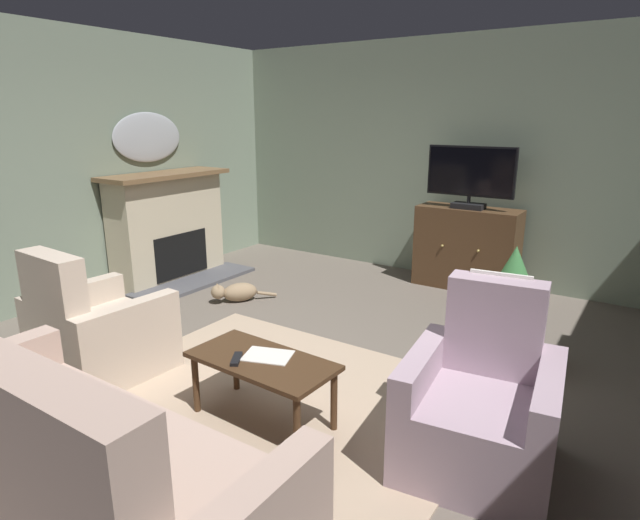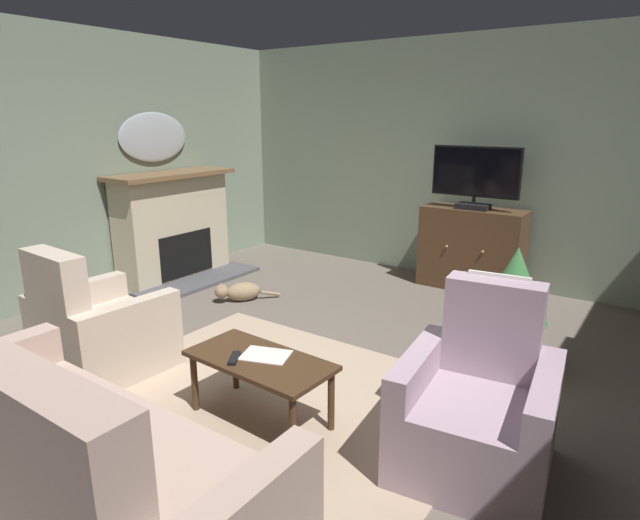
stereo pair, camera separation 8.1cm
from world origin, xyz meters
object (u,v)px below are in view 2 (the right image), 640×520
object	(u,v)px
tv_remote	(234,358)
armchair_in_far_corner	(98,331)
potted_plant_on_hearth_side	(513,300)
television	(475,176)
cat	(240,291)
folded_newspaper	(266,355)
sofa_floral	(68,474)
coffee_table	(260,366)
wall_mirror_oval	(154,137)
armchair_near_window	(477,412)
tv_cabinet	(471,251)
fireplace	(174,228)

from	to	relation	value
tv_remote	armchair_in_far_corner	xyz separation A→B (m)	(-1.38, -0.07, -0.13)
potted_plant_on_hearth_side	television	bearing A→B (deg)	119.04
tv_remote	cat	size ratio (longest dim) A/B	0.29
folded_newspaper	armchair_in_far_corner	distance (m)	1.52
armchair_in_far_corner	potted_plant_on_hearth_side	bearing A→B (deg)	35.98
armchair_in_far_corner	potted_plant_on_hearth_side	world-z (taller)	armchair_in_far_corner
sofa_floral	tv_remote	bearing A→B (deg)	93.34
coffee_table	armchair_in_far_corner	bearing A→B (deg)	-173.14
wall_mirror_oval	armchair_in_far_corner	size ratio (longest dim) A/B	0.95
armchair_near_window	armchair_in_far_corner	size ratio (longest dim) A/B	1.04
wall_mirror_oval	tv_remote	distance (m)	3.81
folded_newspaper	cat	distance (m)	2.34
cat	armchair_in_far_corner	bearing A→B (deg)	-83.21
tv_cabinet	tv_remote	bearing A→B (deg)	-94.35
sofa_floral	cat	distance (m)	3.31
tv_remote	sofa_floral	size ratio (longest dim) A/B	0.08
tv_remote	folded_newspaper	world-z (taller)	tv_remote
folded_newspaper	armchair_near_window	bearing A→B (deg)	-5.87
armchair_near_window	armchair_in_far_corner	distance (m)	2.83
fireplace	armchair_near_window	size ratio (longest dim) A/B	1.52
fireplace	potted_plant_on_hearth_side	distance (m)	4.03
armchair_near_window	fireplace	bearing A→B (deg)	161.19
wall_mirror_oval	sofa_floral	bearing A→B (deg)	-44.25
coffee_table	folded_newspaper	distance (m)	0.08
coffee_table	armchair_in_far_corner	xyz separation A→B (m)	(-1.49, -0.18, -0.06)
fireplace	armchair_in_far_corner	xyz separation A→B (m)	(1.44, -1.98, -0.29)
fireplace	sofa_floral	size ratio (longest dim) A/B	0.75
folded_newspaper	tv_remote	bearing A→B (deg)	-147.53
tv_cabinet	potted_plant_on_hearth_side	size ratio (longest dim) A/B	1.15
fireplace	wall_mirror_oval	bearing A→B (deg)	180.00
fireplace	armchair_near_window	distance (m)	4.47
tv_cabinet	sofa_floral	world-z (taller)	sofa_floral
fireplace	coffee_table	xyz separation A→B (m)	(2.94, -1.80, -0.22)
wall_mirror_oval	sofa_floral	xyz separation A→B (m)	(3.13, -3.05, -1.32)
fireplace	folded_newspaper	xyz separation A→B (m)	(2.94, -1.75, -0.16)
television	coffee_table	xyz separation A→B (m)	(-0.15, -3.39, -0.90)
armchair_near_window	potted_plant_on_hearth_side	distance (m)	1.37
coffee_table	television	bearing A→B (deg)	87.39
television	tv_remote	bearing A→B (deg)	-94.41
tv_remote	tv_cabinet	bearing A→B (deg)	143.46
sofa_floral	armchair_near_window	bearing A→B (deg)	50.36
tv_remote	cat	xyz separation A→B (m)	(-1.59, 1.71, -0.35)
folded_newspaper	armchair_near_window	distance (m)	1.32
tv_remote	potted_plant_on_hearth_side	bearing A→B (deg)	113.99
armchair_near_window	coffee_table	bearing A→B (deg)	-164.48
folded_newspaper	sofa_floral	world-z (taller)	sofa_floral
fireplace	tv_cabinet	world-z (taller)	fireplace
armchair_in_far_corner	cat	xyz separation A→B (m)	(-0.21, 1.78, -0.22)
coffee_table	sofa_floral	world-z (taller)	sofa_floral
coffee_table	cat	xyz separation A→B (m)	(-1.71, 1.60, -0.28)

